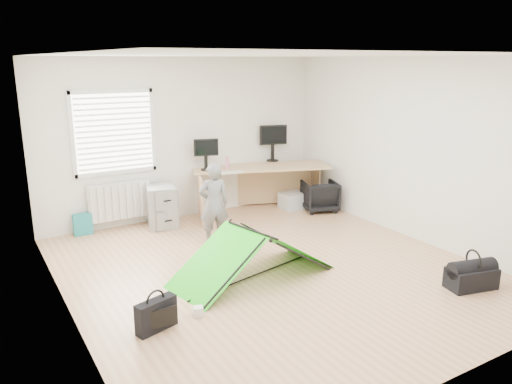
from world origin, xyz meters
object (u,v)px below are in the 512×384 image
person (214,204)px  monitor_left (206,159)px  filing_cabinet (161,206)px  duffel_bag (471,278)px  laptop_bag (156,315)px  desk (261,188)px  storage_crate (295,200)px  thermos (227,163)px  monitor_right (273,148)px  office_chair (320,196)px  kite (252,254)px

person → monitor_left: bearing=-99.2°
filing_cabinet → person: 1.27m
duffel_bag → laptop_bag: bearing=177.9°
desk → storage_crate: size_ratio=4.64×
thermos → person: (-0.83, -1.15, -0.32)m
monitor_right → office_chair: size_ratio=0.86×
monitor_left → kite: (-0.62, -2.60, -0.71)m
duffel_bag → filing_cabinet: bearing=133.5°
desk → person: person is taller
monitor_left → storage_crate: bearing=1.8°
desk → thermos: size_ratio=10.61×
filing_cabinet → storage_crate: (2.47, -0.28, -0.19)m
storage_crate → office_chair: bearing=-51.9°
desk → filing_cabinet: size_ratio=3.54×
person → laptop_bag: bearing=61.9°
person → kite: person is taller
filing_cabinet → office_chair: (2.76, -0.65, -0.07)m
filing_cabinet → laptop_bag: 3.33m
thermos → duffel_bag: 4.31m
monitor_right → storage_crate: monitor_right is taller
filing_cabinet → duffel_bag: bearing=-46.9°
filing_cabinet → kite: 2.51m
office_chair → laptop_bag: (-3.98, -2.44, -0.11)m
filing_cabinet → kite: filing_cabinet is taller
duffel_bag → monitor_left: bearing=123.0°
desk → monitor_left: size_ratio=5.80×
monitor_left → laptop_bag: 3.91m
kite → laptop_bag: size_ratio=4.57×
monitor_left → storage_crate: (1.60, -0.38, -0.87)m
monitor_right → storage_crate: 1.05m
office_chair → kite: size_ratio=0.30×
desk → thermos: thermos is taller
storage_crate → duffel_bag: bearing=-92.0°
desk → office_chair: (0.91, -0.56, -0.14)m
monitor_right → thermos: 1.10m
monitor_left → duffel_bag: 4.54m
laptop_bag → duffel_bag: bearing=-32.7°
laptop_bag → kite: bearing=5.1°
desk → person: size_ratio=1.97×
thermos → office_chair: (1.55, -0.62, -0.66)m
storage_crate → duffel_bag: 3.83m
monitor_left → thermos: monitor_left is taller
filing_cabinet → monitor_left: size_ratio=1.64×
thermos → monitor_right: bearing=11.8°
desk → thermos: bearing=-165.9°
office_chair → laptop_bag: bearing=51.0°
filing_cabinet → monitor_right: monitor_right is taller
thermos → kite: 2.72m
monitor_left → monitor_right: (1.41, 0.09, 0.05)m
storage_crate → thermos: bearing=168.7°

